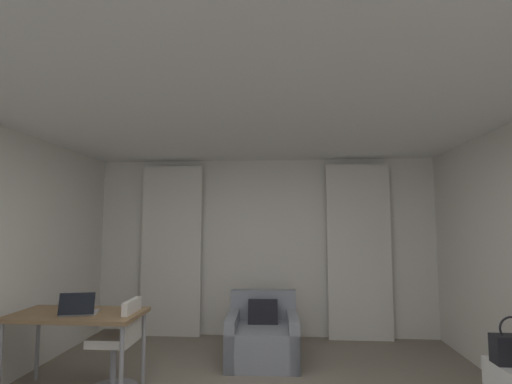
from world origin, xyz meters
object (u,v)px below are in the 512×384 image
Objects in this scene: armchair at (263,338)px; laptop at (79,310)px; desk at (77,320)px; desk_chair at (118,350)px.

laptop reaches higher than armchair.
desk is 0.50m from desk_chair.
armchair is at bearing 28.90° from desk.
desk is (-1.77, -0.98, 0.42)m from armchair.
desk is at bearing 124.91° from laptop.
armchair is at bearing 34.60° from desk_chair.
desk_chair reaches higher than desk.
desk_chair is at bearing -145.40° from armchair.
armchair reaches higher than desk.
desk is 1.42× the size of desk_chair.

